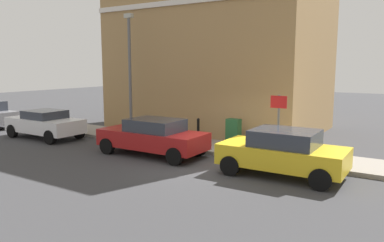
# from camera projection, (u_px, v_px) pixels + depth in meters

# --- Properties ---
(ground) EXTENTS (80.00, 80.00, 0.00)m
(ground) POSITION_uv_depth(u_px,v_px,m) (208.00, 162.00, 13.64)
(ground) COLOR #38383A
(sidewalk) EXTENTS (2.21, 30.00, 0.15)m
(sidewalk) POSITION_uv_depth(u_px,v_px,m) (125.00, 135.00, 18.57)
(sidewalk) COLOR gray
(sidewalk) RESTS_ON ground
(corner_building) EXTENTS (7.44, 10.52, 9.50)m
(corner_building) POSITION_uv_depth(u_px,v_px,m) (221.00, 42.00, 20.40)
(corner_building) COLOR #9E7A4C
(corner_building) RESTS_ON ground
(car_yellow) EXTENTS (1.99, 3.92, 1.48)m
(car_yellow) POSITION_uv_depth(u_px,v_px,m) (283.00, 152.00, 11.91)
(car_yellow) COLOR gold
(car_yellow) RESTS_ON ground
(car_red) EXTENTS (1.89, 4.35, 1.43)m
(car_red) POSITION_uv_depth(u_px,v_px,m) (153.00, 136.00, 14.66)
(car_red) COLOR maroon
(car_red) RESTS_ON ground
(car_white) EXTENTS (1.85, 4.00, 1.35)m
(car_white) POSITION_uv_depth(u_px,v_px,m) (45.00, 123.00, 18.10)
(car_white) COLOR silver
(car_white) RESTS_ON ground
(utility_cabinet) EXTENTS (0.46, 0.61, 1.15)m
(utility_cabinet) POSITION_uv_depth(u_px,v_px,m) (233.00, 134.00, 15.55)
(utility_cabinet) COLOR #1E4C28
(utility_cabinet) RESTS_ON sidewalk
(bollard_near_cabinet) EXTENTS (0.14, 0.14, 1.04)m
(bollard_near_cabinet) POSITION_uv_depth(u_px,v_px,m) (198.00, 129.00, 16.58)
(bollard_near_cabinet) COLOR black
(bollard_near_cabinet) RESTS_ON sidewalk
(street_sign) EXTENTS (0.08, 0.60, 2.30)m
(street_sign) POSITION_uv_depth(u_px,v_px,m) (278.00, 117.00, 13.39)
(street_sign) COLOR #59595B
(street_sign) RESTS_ON sidewalk
(lamppost) EXTENTS (0.20, 0.44, 5.72)m
(lamppost) POSITION_uv_depth(u_px,v_px,m) (130.00, 69.00, 17.93)
(lamppost) COLOR #59595B
(lamppost) RESTS_ON sidewalk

